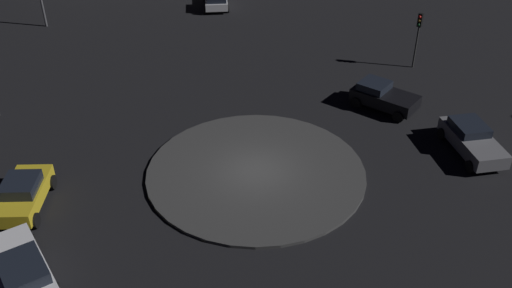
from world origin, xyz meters
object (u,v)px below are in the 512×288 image
at_px(car_grey, 472,139).
at_px(car_black, 383,96).
at_px(car_yellow, 23,193).
at_px(car_white, 21,269).
at_px(traffic_light_southeast, 418,30).

distance_m(car_grey, car_black, 6.12).
distance_m(car_grey, car_yellow, 22.70).
bearing_deg(car_grey, car_yellow, -88.76).
relative_size(car_yellow, car_white, 0.83).
bearing_deg(car_white, car_black, -83.97).
relative_size(car_grey, car_white, 0.98).
bearing_deg(car_yellow, car_black, -64.60).
height_order(car_black, traffic_light_southeast, traffic_light_southeast).
xyz_separation_m(car_grey, traffic_light_southeast, (10.37, 0.71, 1.97)).
bearing_deg(car_grey, traffic_light_southeast, 173.10).
height_order(car_yellow, car_black, car_yellow).
relative_size(car_white, traffic_light_southeast, 1.24).
bearing_deg(traffic_light_southeast, car_white, -4.07).
xyz_separation_m(car_white, car_black, (14.23, -16.78, 0.00)).
bearing_deg(car_yellow, car_white, -163.72).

